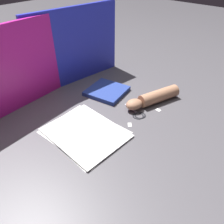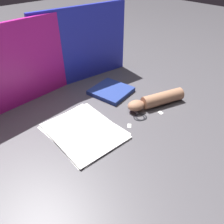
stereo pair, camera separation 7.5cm
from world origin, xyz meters
The scene contains 9 objects.
ground_plane centered at (0.00, 0.00, 0.00)m, with size 6.00×6.00×0.00m, color #4C494F.
backdrop_panel_left centered at (-0.17, 0.39, 0.21)m, with size 0.81×0.07×0.42m.
backdrop_panel_center centered at (0.21, 0.39, 0.21)m, with size 0.59×0.09×0.43m.
paper_stack centered at (-0.11, -0.01, 0.00)m, with size 0.30×0.36×0.01m.
book_closed centered at (0.21, 0.15, 0.01)m, with size 0.24×0.24×0.02m.
scissors centered at (0.17, -0.10, 0.00)m, with size 0.11×0.15×0.01m.
hand_forearm centered at (0.30, -0.11, 0.03)m, with size 0.33×0.17×0.07m.
paper_scrap_near centered at (0.07, -0.13, 0.00)m, with size 0.03×0.03×0.00m.
paper_scrap_mid centered at (0.26, -0.17, 0.00)m, with size 0.02×0.03×0.00m.
Camera 2 is at (-0.52, -0.65, 0.67)m, focal length 35.00 mm.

